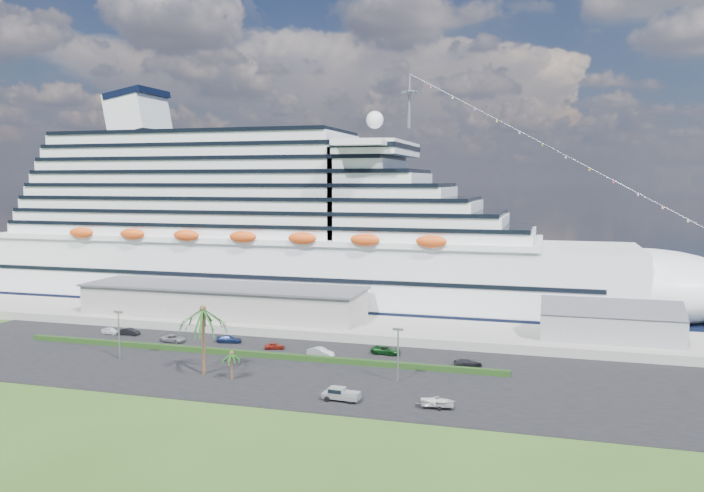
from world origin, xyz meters
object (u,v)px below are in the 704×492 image
(cruise_ship, at_px, (280,236))
(parked_car_3, at_px, (229,339))
(boat_trailer, at_px, (438,401))
(pickup_truck, at_px, (341,394))

(cruise_ship, xyz_separation_m, parked_car_3, (5.91, -39.99, -15.89))
(cruise_ship, relative_size, boat_trailer, 35.16)
(pickup_truck, bearing_deg, cruise_ship, 118.34)
(parked_car_3, bearing_deg, pickup_truck, -142.60)
(parked_car_3, relative_size, boat_trailer, 0.86)
(parked_car_3, xyz_separation_m, boat_trailer, (43.23, -26.00, 0.33))
(pickup_truck, relative_size, boat_trailer, 0.97)
(cruise_ship, relative_size, pickup_truck, 36.07)
(pickup_truck, distance_m, boat_trailer, 13.29)
(cruise_ship, bearing_deg, pickup_truck, -61.66)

